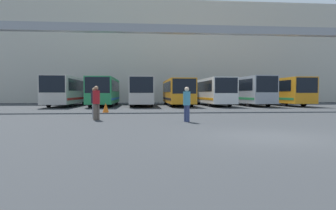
# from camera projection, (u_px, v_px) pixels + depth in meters

# --- Properties ---
(ground_plane) EXTENTS (200.00, 200.00, 0.00)m
(ground_plane) POSITION_uv_depth(u_px,v_px,m) (270.00, 137.00, 9.84)
(ground_plane) COLOR #2D3033
(building_backdrop) EXTENTS (57.39, 12.00, 15.79)m
(building_backdrop) POSITION_uv_depth(u_px,v_px,m) (165.00, 56.00, 51.88)
(building_backdrop) COLOR #B7B2A3
(building_backdrop) RESTS_ON ground
(overhead_gantry) EXTENTS (34.07, 0.80, 7.38)m
(overhead_gantry) POSITION_uv_depth(u_px,v_px,m) (189.00, 38.00, 26.30)
(overhead_gantry) COLOR gray
(overhead_gantry) RESTS_ON ground
(bus_slot_0) EXTENTS (2.62, 12.23, 3.22)m
(bus_slot_0) POSITION_uv_depth(u_px,v_px,m) (68.00, 90.00, 34.13)
(bus_slot_0) COLOR beige
(bus_slot_0) RESTS_ON ground
(bus_slot_1) EXTENTS (2.59, 11.11, 3.10)m
(bus_slot_1) POSITION_uv_depth(u_px,v_px,m) (104.00, 90.00, 33.96)
(bus_slot_1) COLOR #268C4C
(bus_slot_1) RESTS_ON ground
(bus_slot_2) EXTENTS (2.51, 11.11, 3.15)m
(bus_slot_2) POSITION_uv_depth(u_px,v_px,m) (141.00, 90.00, 34.33)
(bus_slot_2) COLOR beige
(bus_slot_2) RESTS_ON ground
(bus_slot_3) EXTENTS (2.59, 11.30, 2.98)m
(bus_slot_3) POSITION_uv_depth(u_px,v_px,m) (177.00, 91.00, 34.80)
(bus_slot_3) COLOR orange
(bus_slot_3) RESTS_ON ground
(bus_slot_4) EXTENTS (2.54, 11.24, 3.10)m
(bus_slot_4) POSITION_uv_depth(u_px,v_px,m) (213.00, 90.00, 35.15)
(bus_slot_4) COLOR silver
(bus_slot_4) RESTS_ON ground
(bus_slot_5) EXTENTS (2.50, 10.13, 3.28)m
(bus_slot_5) POSITION_uv_depth(u_px,v_px,m) (249.00, 89.00, 34.96)
(bus_slot_5) COLOR #999EA5
(bus_slot_5) RESTS_ON ground
(bus_slot_6) EXTENTS (2.53, 11.58, 3.14)m
(bus_slot_6) POSITION_uv_depth(u_px,v_px,m) (281.00, 90.00, 36.06)
(bus_slot_6) COLOR orange
(bus_slot_6) RESTS_ON ground
(pedestrian_mid_left) EXTENTS (0.38, 0.38, 1.83)m
(pedestrian_mid_left) POSITION_uv_depth(u_px,v_px,m) (96.00, 102.00, 16.07)
(pedestrian_mid_left) COLOR brown
(pedestrian_mid_left) RESTS_ON ground
(pedestrian_near_right) EXTENTS (0.37, 0.37, 1.77)m
(pedestrian_near_right) POSITION_uv_depth(u_px,v_px,m) (94.00, 102.00, 17.92)
(pedestrian_near_right) COLOR gray
(pedestrian_near_right) RESTS_ON ground
(pedestrian_near_left) EXTENTS (0.37, 0.37, 1.76)m
(pedestrian_near_left) POSITION_uv_depth(u_px,v_px,m) (187.00, 103.00, 15.09)
(pedestrian_near_left) COLOR navy
(pedestrian_near_left) RESTS_ON ground
(traffic_cone) EXTENTS (0.48, 0.48, 0.72)m
(traffic_cone) POSITION_uv_depth(u_px,v_px,m) (106.00, 108.00, 22.49)
(traffic_cone) COLOR orange
(traffic_cone) RESTS_ON ground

